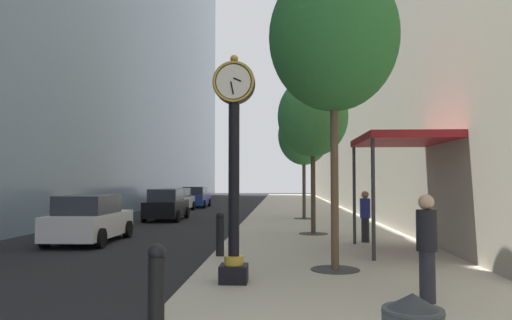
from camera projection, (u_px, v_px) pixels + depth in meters
ground_plane at (251, 215)px, 30.09m from camera, size 110.00×110.00×0.00m
sidewalk_right at (302, 211)px, 32.91m from camera, size 6.56×80.00×0.14m
street_clock at (234, 156)px, 9.62m from camera, size 0.84×0.55×4.55m
bollard_nearest at (156, 287)px, 6.35m from camera, size 0.23×0.23×1.18m
bollard_fourth at (220, 233)px, 12.95m from camera, size 0.23×0.23×1.18m
street_tree_near at (334, 38)px, 11.10m from camera, size 2.98×2.98×7.03m
street_tree_mid_near at (313, 117)px, 18.47m from camera, size 2.70×2.70×6.04m
street_tree_mid_far at (304, 136)px, 25.88m from camera, size 2.77×2.77×6.04m
pedestrian_walking at (427, 244)px, 8.00m from camera, size 0.39×0.39×1.79m
pedestrian_by_clock at (365, 215)px, 15.85m from camera, size 0.48×0.48×1.68m
storefront_awning at (400, 141)px, 13.85m from camera, size 2.40×3.60×3.30m
car_black_near at (167, 205)px, 26.38m from camera, size 2.03×4.27×1.71m
car_blue_mid at (196, 197)px, 39.38m from camera, size 2.11×4.56×1.68m
car_silver_far at (177, 200)px, 34.20m from camera, size 2.01×4.64×1.63m
car_white_trailing at (90, 220)px, 16.83m from camera, size 2.08×4.28×1.65m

